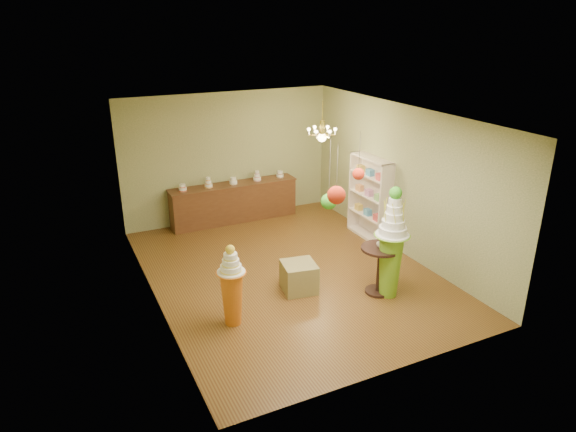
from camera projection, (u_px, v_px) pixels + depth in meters
name	position (u px, v px, depth m)	size (l,w,h in m)	color
floor	(289.00, 272.00, 9.80)	(6.50, 6.50, 0.00)	brown
ceiling	(289.00, 115.00, 8.71)	(6.50, 6.50, 0.00)	white
wall_back	(228.00, 157.00, 11.98)	(5.00, 0.04, 3.00)	#929969
wall_front	(400.00, 274.00, 6.53)	(5.00, 0.04, 3.00)	#929969
wall_left	(149.00, 220.00, 8.24)	(0.04, 6.50, 3.00)	#929969
wall_right	(401.00, 180.00, 10.27)	(0.04, 6.50, 3.00)	#929969
pedestal_green	(391.00, 252.00, 8.71)	(0.68, 0.68, 1.99)	#73B026
pedestal_orange	(232.00, 291.00, 7.98)	(0.49, 0.49, 1.36)	#C96317
burlap_riser	(299.00, 277.00, 9.07)	(0.57, 0.57, 0.52)	olive
sideboard	(234.00, 202.00, 12.12)	(3.04, 0.54, 1.16)	#532F1A
shelving_unit	(370.00, 198.00, 11.09)	(0.33, 1.20, 1.80)	silver
round_table	(380.00, 264.00, 8.88)	(0.84, 0.84, 0.88)	black
vase	(381.00, 243.00, 8.74)	(0.16, 0.16, 0.17)	silver
pom_red_left	(336.00, 195.00, 7.10)	(0.26, 0.26, 0.88)	#423E30
pom_green_mid	(329.00, 201.00, 7.58)	(0.24, 0.24, 1.11)	#423E30
pom_red_right	(358.00, 174.00, 7.69)	(0.18, 0.18, 0.74)	#423E30
chandelier	(322.00, 135.00, 10.48)	(0.82, 0.82, 0.85)	gold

